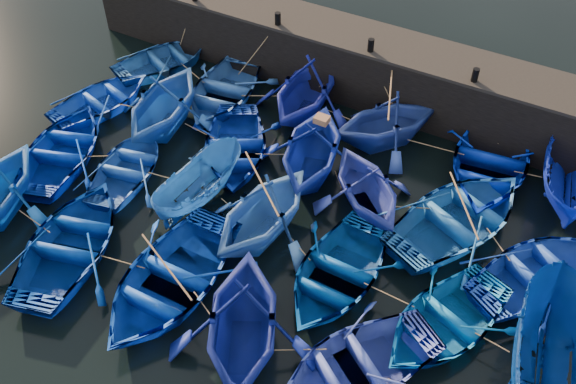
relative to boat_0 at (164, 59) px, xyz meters
The scene contains 33 objects.
ground 11.77m from the boat_0, 42.32° to the right, with size 120.00×120.00×0.00m, color black.
quay_wall 9.10m from the boat_0, 16.56° to the left, with size 26.00×2.50×2.50m, color black.
quay_top 9.31m from the boat_0, 16.56° to the left, with size 26.00×2.50×0.12m, color black.
bollard_1 5.54m from the boat_0, 19.75° to the left, with size 0.24×0.24×0.50m, color black.
bollard_2 9.18m from the boat_0, 10.97° to the left, with size 0.24×0.24×0.50m, color black.
bollard_3 13.03m from the boat_0, ahead, with size 0.24×0.24×0.50m, color black.
boat_0 is the anchor object (origin of this frame).
boat_1 3.54m from the boat_0, 11.48° to the right, with size 3.63×5.08×1.05m, color blue.
boat_2 6.84m from the boat_0, ahead, with size 4.06×4.71×2.48m, color #172295.
boat_3 10.28m from the boat_0, ahead, with size 3.70×4.29×2.26m, color navy.
boat_4 14.16m from the boat_0, ahead, with size 4.02×5.62×1.17m, color #001DA3.
boat_5 16.90m from the boat_0, ahead, with size 2.00×5.32×2.06m, color #1028C5.
boat_6 3.54m from the boat_0, 97.38° to the right, with size 3.13×4.38×0.91m, color blue.
boat_7 4.20m from the boat_0, 52.17° to the right, with size 4.14×4.80×2.52m, color #1A4DA1.
boat_8 6.71m from the boat_0, 30.92° to the right, with size 3.47×4.86×1.01m, color navy.
boat_9 9.15m from the boat_0, 18.38° to the right, with size 4.09×4.75×2.50m, color navy.
boat_10 11.59m from the boat_0, 17.74° to the right, with size 3.52×4.09×2.15m, color #2A3BB0.
boat_11 14.41m from the boat_0, 11.77° to the right, with size 4.04×5.64×1.17m, color #1655A3.
boat_12 17.35m from the boat_0, 13.01° to the right, with size 3.45×4.82×1.00m, color blue.
boat_13 6.60m from the boat_0, 86.71° to the right, with size 3.59×5.02×1.04m, color #002899.
boat_14 6.78m from the boat_0, 63.96° to the right, with size 3.04×4.26×0.88m, color blue.
boat_15 8.39m from the boat_0, 45.09° to the right, with size 1.52×4.03×1.56m, color #21599E.
boat_16 10.68m from the boat_0, 35.93° to the right, with size 3.90×4.53×2.38m, color blue.
boat_17 13.42m from the boat_0, 30.66° to the right, with size 3.52×4.92×1.02m, color navy.
boat_18 16.48m from the boat_0, 24.86° to the right, with size 3.33×4.65×0.96m, color #065FBD.
boat_19 19.11m from the boat_0, 21.69° to the right, with size 1.98×5.27×2.04m, color navy.
boat_21 10.55m from the boat_0, 69.09° to the right, with size 3.81×5.32×1.10m, color navy.
boat_22 12.02m from the boat_0, 52.55° to the right, with size 4.04×5.65×1.17m, color #0535AD.
boat_23 14.45m from the boat_0, 44.58° to the right, with size 4.17×4.84×2.55m, color navy.
boat_24 16.33m from the boat_0, 35.07° to the right, with size 3.46×4.84×1.00m, color blue.
wooden_crate 9.65m from the boat_0, 17.81° to the right, with size 0.47×0.39×0.22m, color #926140.
mooring_ropes 9.22m from the boat_0, 18.53° to the right, with size 16.95×11.75×2.10m.
loose_oars 11.19m from the boat_0, 24.99° to the right, with size 9.05×11.57×1.27m.
Camera 1 is at (7.37, -10.13, 15.85)m, focal length 40.00 mm.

